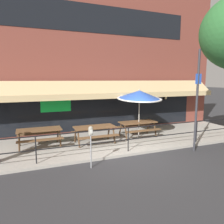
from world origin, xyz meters
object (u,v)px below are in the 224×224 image
(parking_meter_near, at_px, (91,134))
(street_sign_pole, at_px, (197,100))
(picnic_table_right, at_px, (138,125))
(picnic_table_left, at_px, (39,133))
(picnic_table_centre, at_px, (95,130))
(patio_umbrella_right, at_px, (139,95))

(parking_meter_near, bearing_deg, street_sign_pole, 0.87)
(picnic_table_right, bearing_deg, picnic_table_left, 178.36)
(picnic_table_centre, distance_m, picnic_table_right, 2.32)
(picnic_table_centre, bearing_deg, picnic_table_left, 170.69)
(picnic_table_centre, distance_m, patio_umbrella_right, 2.74)
(picnic_table_left, bearing_deg, picnic_table_centre, -9.31)
(picnic_table_centre, relative_size, street_sign_pole, 0.44)
(picnic_table_centre, xyz_separation_m, street_sign_pole, (3.55, -2.30, 1.39))
(picnic_table_centre, height_order, parking_meter_near, parking_meter_near)
(patio_umbrella_right, height_order, parking_meter_near, patio_umbrella_right)
(picnic_table_left, bearing_deg, patio_umbrella_right, -2.98)
(picnic_table_left, xyz_separation_m, patio_umbrella_right, (4.61, -0.24, 1.47))
(picnic_table_centre, distance_m, parking_meter_near, 2.56)
(picnic_table_right, bearing_deg, picnic_table_centre, -173.90)
(patio_umbrella_right, bearing_deg, street_sign_pole, -63.01)
(picnic_table_centre, bearing_deg, street_sign_pole, -32.95)
(picnic_table_right, distance_m, patio_umbrella_right, 1.48)
(picnic_table_left, bearing_deg, parking_meter_near, -62.43)
(picnic_table_left, xyz_separation_m, street_sign_pole, (5.85, -2.68, 1.39))
(picnic_table_right, height_order, patio_umbrella_right, patio_umbrella_right)
(picnic_table_left, height_order, street_sign_pole, street_sign_pole)
(picnic_table_left, relative_size, parking_meter_near, 1.27)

